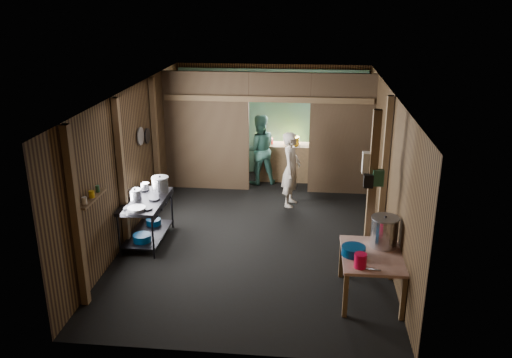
# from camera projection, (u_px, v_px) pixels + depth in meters

# --- Properties ---
(floor) EXTENTS (4.50, 7.00, 0.00)m
(floor) POSITION_uv_depth(u_px,v_px,m) (257.00, 232.00, 9.75)
(floor) COLOR black
(floor) RESTS_ON ground
(ceiling) EXTENTS (4.50, 7.00, 0.00)m
(ceiling) POSITION_uv_depth(u_px,v_px,m) (257.00, 91.00, 8.88)
(ceiling) COLOR black
(ceiling) RESTS_ON ground
(wall_back) EXTENTS (4.50, 0.00, 2.60)m
(wall_back) POSITION_uv_depth(u_px,v_px,m) (272.00, 119.00, 12.60)
(wall_back) COLOR brown
(wall_back) RESTS_ON ground
(wall_front) EXTENTS (4.50, 0.00, 2.60)m
(wall_front) POSITION_uv_depth(u_px,v_px,m) (227.00, 259.00, 6.03)
(wall_front) COLOR brown
(wall_front) RESTS_ON ground
(wall_left) EXTENTS (0.00, 7.00, 2.60)m
(wall_left) POSITION_uv_depth(u_px,v_px,m) (133.00, 161.00, 9.53)
(wall_left) COLOR brown
(wall_left) RESTS_ON ground
(wall_right) EXTENTS (0.00, 7.00, 2.60)m
(wall_right) POSITION_uv_depth(u_px,v_px,m) (387.00, 169.00, 9.10)
(wall_right) COLOR brown
(wall_right) RESTS_ON ground
(partition_left) EXTENTS (1.85, 0.10, 2.60)m
(partition_left) POSITION_uv_depth(u_px,v_px,m) (207.00, 132.00, 11.50)
(partition_left) COLOR brown
(partition_left) RESTS_ON floor
(partition_right) EXTENTS (1.35, 0.10, 2.60)m
(partition_right) POSITION_uv_depth(u_px,v_px,m) (341.00, 135.00, 11.23)
(partition_right) COLOR brown
(partition_right) RESTS_ON floor
(partition_header) EXTENTS (1.30, 0.10, 0.60)m
(partition_header) POSITION_uv_depth(u_px,v_px,m) (280.00, 87.00, 11.02)
(partition_header) COLOR brown
(partition_header) RESTS_ON wall_back
(turquoise_panel) EXTENTS (4.40, 0.06, 2.50)m
(turquoise_panel) POSITION_uv_depth(u_px,v_px,m) (272.00, 122.00, 12.56)
(turquoise_panel) COLOR #58A295
(turquoise_panel) RESTS_ON wall_back
(back_counter) EXTENTS (1.20, 0.50, 0.85)m
(back_counter) POSITION_uv_depth(u_px,v_px,m) (282.00, 162.00, 12.34)
(back_counter) COLOR brown
(back_counter) RESTS_ON floor
(wall_clock) EXTENTS (0.20, 0.03, 0.20)m
(wall_clock) POSITION_uv_depth(u_px,v_px,m) (282.00, 95.00, 12.28)
(wall_clock) COLOR beige
(wall_clock) RESTS_ON wall_back
(post_left_a) EXTENTS (0.10, 0.12, 2.60)m
(post_left_a) POSITION_uv_depth(u_px,v_px,m) (76.00, 219.00, 7.09)
(post_left_a) COLOR brown
(post_left_a) RESTS_ON floor
(post_left_b) EXTENTS (0.10, 0.12, 2.60)m
(post_left_b) POSITION_uv_depth(u_px,v_px,m) (122.00, 175.00, 8.77)
(post_left_b) COLOR brown
(post_left_b) RESTS_ON floor
(post_left_c) EXTENTS (0.10, 0.12, 2.60)m
(post_left_c) POSITION_uv_depth(u_px,v_px,m) (155.00, 143.00, 10.65)
(post_left_c) COLOR brown
(post_left_c) RESTS_ON floor
(post_right) EXTENTS (0.10, 0.12, 2.60)m
(post_right) POSITION_uv_depth(u_px,v_px,m) (385.00, 172.00, 8.92)
(post_right) COLOR brown
(post_right) RESTS_ON floor
(post_free) EXTENTS (0.12, 0.12, 2.60)m
(post_free) POSITION_uv_depth(u_px,v_px,m) (371.00, 195.00, 7.92)
(post_free) COLOR brown
(post_free) RESTS_ON floor
(cross_beam) EXTENTS (4.40, 0.12, 0.12)m
(cross_beam) POSITION_uv_depth(u_px,v_px,m) (267.00, 99.00, 11.08)
(cross_beam) COLOR brown
(cross_beam) RESTS_ON wall_left
(pan_lid_big) EXTENTS (0.03, 0.34, 0.34)m
(pan_lid_big) POSITION_uv_depth(u_px,v_px,m) (141.00, 136.00, 9.78)
(pan_lid_big) COLOR gray
(pan_lid_big) RESTS_ON wall_left
(pan_lid_small) EXTENTS (0.03, 0.30, 0.30)m
(pan_lid_small) POSITION_uv_depth(u_px,v_px,m) (147.00, 136.00, 10.19)
(pan_lid_small) COLOR black
(pan_lid_small) RESTS_ON wall_left
(wall_shelf) EXTENTS (0.14, 0.80, 0.03)m
(wall_shelf) POSITION_uv_depth(u_px,v_px,m) (92.00, 198.00, 7.52)
(wall_shelf) COLOR brown
(wall_shelf) RESTS_ON wall_left
(jar_white) EXTENTS (0.07, 0.07, 0.10)m
(jar_white) POSITION_uv_depth(u_px,v_px,m) (84.00, 201.00, 7.26)
(jar_white) COLOR beige
(jar_white) RESTS_ON wall_shelf
(jar_yellow) EXTENTS (0.08, 0.08, 0.10)m
(jar_yellow) POSITION_uv_depth(u_px,v_px,m) (92.00, 194.00, 7.50)
(jar_yellow) COLOR yellow
(jar_yellow) RESTS_ON wall_shelf
(jar_green) EXTENTS (0.06, 0.06, 0.10)m
(jar_green) POSITION_uv_depth(u_px,v_px,m) (98.00, 189.00, 7.70)
(jar_green) COLOR #225136
(jar_green) RESTS_ON wall_shelf
(bag_white) EXTENTS (0.22, 0.15, 0.32)m
(bag_white) POSITION_uv_depth(u_px,v_px,m) (370.00, 163.00, 7.84)
(bag_white) COLOR beige
(bag_white) RESTS_ON post_free
(bag_green) EXTENTS (0.16, 0.12, 0.24)m
(bag_green) POSITION_uv_depth(u_px,v_px,m) (378.00, 178.00, 7.76)
(bag_green) COLOR #225136
(bag_green) RESTS_ON post_free
(bag_black) EXTENTS (0.14, 0.10, 0.20)m
(bag_black) POSITION_uv_depth(u_px,v_px,m) (368.00, 181.00, 7.77)
(bag_black) COLOR black
(bag_black) RESTS_ON post_free
(gas_range) EXTENTS (0.69, 1.35, 0.79)m
(gas_range) POSITION_uv_depth(u_px,v_px,m) (147.00, 221.00, 9.24)
(gas_range) COLOR black
(gas_range) RESTS_ON floor
(prep_table) EXTENTS (0.84, 1.16, 0.69)m
(prep_table) POSITION_uv_depth(u_px,v_px,m) (370.00, 276.00, 7.56)
(prep_table) COLOR tan
(prep_table) RESTS_ON floor
(stove_pot_large) EXTENTS (0.35, 0.35, 0.31)m
(stove_pot_large) POSITION_uv_depth(u_px,v_px,m) (160.00, 185.00, 9.40)
(stove_pot_large) COLOR #B6B6BC
(stove_pot_large) RESTS_ON gas_range
(stove_pot_med) EXTENTS (0.28, 0.28, 0.20)m
(stove_pot_med) POSITION_uv_depth(u_px,v_px,m) (135.00, 195.00, 9.09)
(stove_pot_med) COLOR #B6B6BC
(stove_pot_med) RESTS_ON gas_range
(stove_saucepan) EXTENTS (0.18, 0.18, 0.10)m
(stove_saucepan) POSITION_uv_depth(u_px,v_px,m) (145.00, 186.00, 9.61)
(stove_saucepan) COLOR #B6B6BC
(stove_saucepan) RESTS_ON gas_range
(frying_pan) EXTENTS (0.45, 0.59, 0.07)m
(frying_pan) POSITION_uv_depth(u_px,v_px,m) (137.00, 209.00, 8.66)
(frying_pan) COLOR gray
(frying_pan) RESTS_ON gas_range
(blue_tub_front) EXTENTS (0.31, 0.31, 0.13)m
(blue_tub_front) POSITION_uv_depth(u_px,v_px,m) (142.00, 238.00, 9.01)
(blue_tub_front) COLOR navy
(blue_tub_front) RESTS_ON gas_range
(blue_tub_back) EXTENTS (0.27, 0.27, 0.11)m
(blue_tub_back) POSITION_uv_depth(u_px,v_px,m) (154.00, 222.00, 9.66)
(blue_tub_back) COLOR navy
(blue_tub_back) RESTS_ON gas_range
(stock_pot) EXTENTS (0.44, 0.44, 0.47)m
(stock_pot) POSITION_uv_depth(u_px,v_px,m) (384.00, 232.00, 7.62)
(stock_pot) COLOR #B6B6BC
(stock_pot) RESTS_ON prep_table
(wash_basin) EXTENTS (0.35, 0.35, 0.13)m
(wash_basin) POSITION_uv_depth(u_px,v_px,m) (353.00, 251.00, 7.41)
(wash_basin) COLOR navy
(wash_basin) RESTS_ON prep_table
(pink_bucket) EXTENTS (0.22, 0.22, 0.20)m
(pink_bucket) POSITION_uv_depth(u_px,v_px,m) (360.00, 261.00, 7.06)
(pink_bucket) COLOR red
(pink_bucket) RESTS_ON prep_table
(knife) EXTENTS (0.30, 0.08, 0.01)m
(knife) POSITION_uv_depth(u_px,v_px,m) (369.00, 269.00, 7.04)
(knife) COLOR #B6B6BC
(knife) RESTS_ON prep_table
(yellow_tub) EXTENTS (0.33, 0.33, 0.19)m
(yellow_tub) POSITION_uv_depth(u_px,v_px,m) (292.00, 141.00, 12.15)
(yellow_tub) COLOR yellow
(yellow_tub) RESTS_ON back_counter
(red_cup) EXTENTS (0.12, 0.12, 0.14)m
(red_cup) POSITION_uv_depth(u_px,v_px,m) (270.00, 141.00, 12.21)
(red_cup) COLOR red
(red_cup) RESTS_ON back_counter
(cook) EXTENTS (0.47, 0.62, 1.54)m
(cook) POSITION_uv_depth(u_px,v_px,m) (291.00, 169.00, 10.73)
(cook) COLOR beige
(cook) RESTS_ON floor
(worker_back) EXTENTS (0.92, 0.81, 1.60)m
(worker_back) POSITION_uv_depth(u_px,v_px,m) (259.00, 150.00, 11.95)
(worker_back) COLOR #397264
(worker_back) RESTS_ON floor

